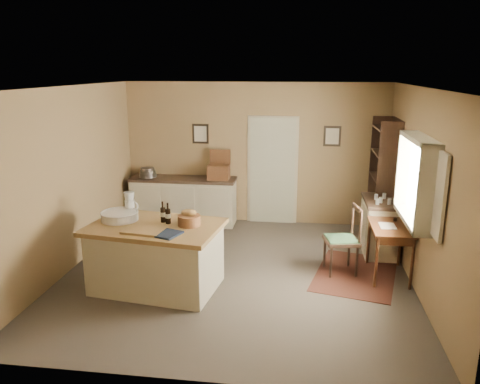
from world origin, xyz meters
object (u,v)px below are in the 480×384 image
object	(u,v)px
writing_desk	(391,233)
desk_chair	(341,241)
sideboard	(184,199)
work_island	(156,255)
shelving_unit	(386,181)
right_cabinet	(380,226)

from	to	relation	value
writing_desk	desk_chair	bearing A→B (deg)	177.39
sideboard	writing_desk	bearing A→B (deg)	-29.29
work_island	shelving_unit	distance (m)	4.18
sideboard	work_island	bearing A→B (deg)	-83.64
writing_desk	desk_chair	distance (m)	0.70
right_cabinet	sideboard	bearing A→B (deg)	163.11
writing_desk	shelving_unit	xyz separation A→B (m)	(0.16, 1.58, 0.39)
work_island	shelving_unit	xyz separation A→B (m)	(3.39, 2.38, 0.58)
right_cabinet	work_island	bearing A→B (deg)	-152.05
desk_chair	shelving_unit	size ratio (longest dim) A/B	0.47
writing_desk	shelving_unit	size ratio (longest dim) A/B	0.42
work_island	right_cabinet	bearing A→B (deg)	35.70
sideboard	desk_chair	distance (m)	3.46
shelving_unit	right_cabinet	bearing A→B (deg)	-103.17
shelving_unit	sideboard	bearing A→B (deg)	173.67
right_cabinet	shelving_unit	xyz separation A→B (m)	(0.16, 0.66, 0.60)
writing_desk	right_cabinet	distance (m)	0.94
desk_chair	shelving_unit	xyz separation A→B (m)	(0.84, 1.54, 0.56)
work_island	sideboard	world-z (taller)	work_island
desk_chair	right_cabinet	size ratio (longest dim) A/B	1.01
sideboard	shelving_unit	world-z (taller)	shelving_unit
sideboard	right_cabinet	world-z (taller)	sideboard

